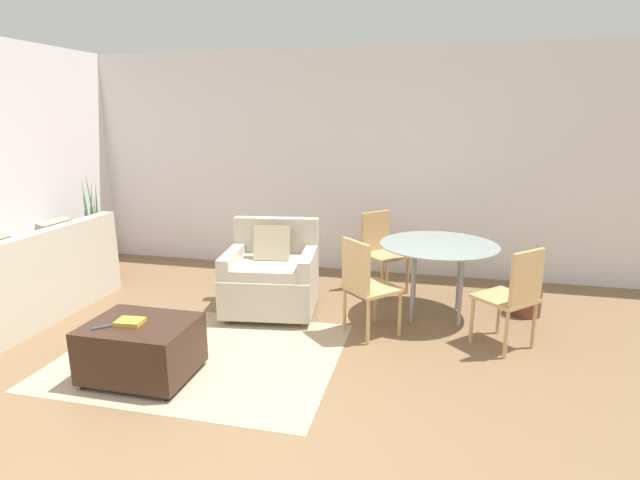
# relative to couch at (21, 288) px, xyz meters

# --- Properties ---
(ground_plane) EXTENTS (20.00, 20.00, 0.00)m
(ground_plane) POSITION_rel_couch_xyz_m (2.54, -1.23, -0.31)
(ground_plane) COLOR brown
(wall_back) EXTENTS (12.00, 0.06, 2.75)m
(wall_back) POSITION_rel_couch_xyz_m (2.54, 2.34, 1.07)
(wall_back) COLOR white
(wall_back) RESTS_ON ground_plane
(area_rug) EXTENTS (2.27, 1.75, 0.01)m
(area_rug) POSITION_rel_couch_xyz_m (2.07, -0.34, -0.30)
(area_rug) COLOR tan
(area_rug) RESTS_ON ground_plane
(couch) EXTENTS (0.92, 1.99, 0.90)m
(couch) POSITION_rel_couch_xyz_m (0.00, 0.00, 0.00)
(couch) COLOR beige
(couch) RESTS_ON ground_plane
(armchair) EXTENTS (0.99, 0.94, 0.91)m
(armchair) POSITION_rel_couch_xyz_m (2.34, 0.74, 0.06)
(armchair) COLOR beige
(armchair) RESTS_ON ground_plane
(ottoman) EXTENTS (0.78, 0.61, 0.45)m
(ottoman) POSITION_rel_couch_xyz_m (1.81, -0.77, -0.06)
(ottoman) COLOR #382319
(ottoman) RESTS_ON ground_plane
(book_stack) EXTENTS (0.21, 0.16, 0.03)m
(book_stack) POSITION_rel_couch_xyz_m (1.75, -0.81, 0.16)
(book_stack) COLOR gold
(book_stack) RESTS_ON ottoman
(tv_remote_primary) EXTENTS (0.13, 0.12, 0.01)m
(tv_remote_primary) POSITION_rel_couch_xyz_m (1.59, -0.91, 0.14)
(tv_remote_primary) COLOR #333338
(tv_remote_primary) RESTS_ON ottoman
(potted_plant) EXTENTS (0.40, 0.40, 1.31)m
(potted_plant) POSITION_rel_couch_xyz_m (-0.19, 1.39, -0.03)
(potted_plant) COLOR maroon
(potted_plant) RESTS_ON ground_plane
(dining_table) EXTENTS (1.15, 1.15, 0.74)m
(dining_table) POSITION_rel_couch_xyz_m (3.97, 0.99, 0.36)
(dining_table) COLOR #8C9E99
(dining_table) RESTS_ON ground_plane
(dining_chair_near_left) EXTENTS (0.59, 0.59, 0.90)m
(dining_chair_near_left) POSITION_rel_couch_xyz_m (3.34, 0.36, 0.21)
(dining_chair_near_left) COLOR tan
(dining_chair_near_left) RESTS_ON ground_plane
(dining_chair_near_right) EXTENTS (0.59, 0.59, 0.90)m
(dining_chair_near_right) POSITION_rel_couch_xyz_m (4.61, 0.36, 0.21)
(dining_chair_near_right) COLOR tan
(dining_chair_near_right) RESTS_ON ground_plane
(dining_chair_far_left) EXTENTS (0.59, 0.59, 0.90)m
(dining_chair_far_left) POSITION_rel_couch_xyz_m (3.34, 1.62, 0.21)
(dining_chair_far_left) COLOR tan
(dining_chair_far_left) RESTS_ON ground_plane
(potted_plant_small) EXTENTS (0.28, 0.28, 0.76)m
(potted_plant_small) POSITION_rel_couch_xyz_m (4.87, 1.21, -0.11)
(potted_plant_small) COLOR brown
(potted_plant_small) RESTS_ON ground_plane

